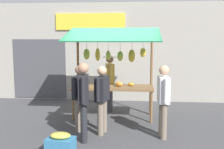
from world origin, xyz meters
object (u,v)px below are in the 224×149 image
(shopper_in_striped_shirt, at_px, (163,96))
(produce_crate_near, at_px, (61,143))
(shopper_in_grey_tee, at_px, (84,96))
(vendor_with_sunhat, at_px, (110,78))
(shopper_with_ponytail, at_px, (102,95))
(market_stall, at_px, (114,62))
(shopper_with_shopping_bag, at_px, (80,93))

(shopper_in_striped_shirt, xyz_separation_m, produce_crate_near, (2.04, 1.05, -0.75))
(shopper_in_striped_shirt, height_order, shopper_in_grey_tee, shopper_in_grey_tee)
(shopper_in_striped_shirt, xyz_separation_m, shopper_in_grey_tee, (1.71, 0.36, 0.05))
(vendor_with_sunhat, height_order, shopper_with_ponytail, vendor_with_sunhat)
(market_stall, xyz_separation_m, shopper_with_shopping_bag, (0.71, 1.15, -0.66))
(market_stall, relative_size, shopper_with_ponytail, 1.58)
(shopper_with_shopping_bag, relative_size, produce_crate_near, 2.75)
(market_stall, height_order, vendor_with_sunhat, market_stall)
(shopper_in_striped_shirt, distance_m, shopper_with_ponytail, 1.38)
(shopper_with_ponytail, distance_m, produce_crate_near, 1.52)
(shopper_in_striped_shirt, bearing_deg, vendor_with_sunhat, 28.73)
(produce_crate_near, bearing_deg, shopper_in_striped_shirt, -152.72)
(shopper_in_grey_tee, bearing_deg, shopper_in_striped_shirt, -88.01)
(market_stall, relative_size, shopper_in_striped_shirt, 1.54)
(shopper_with_shopping_bag, xyz_separation_m, shopper_in_grey_tee, (-0.23, 0.70, 0.09))
(market_stall, distance_m, shopper_in_grey_tee, 1.99)
(shopper_with_ponytail, height_order, shopper_with_shopping_bag, shopper_with_ponytail)
(market_stall, xyz_separation_m, shopper_with_ponytail, (0.14, 1.37, -0.65))
(shopper_in_striped_shirt, bearing_deg, shopper_with_shopping_bag, 76.05)
(shopper_with_ponytail, distance_m, shopper_with_shopping_bag, 0.61)
(market_stall, bearing_deg, vendor_with_sunhat, -75.59)
(market_stall, distance_m, vendor_with_sunhat, 0.91)
(vendor_with_sunhat, distance_m, produce_crate_near, 3.39)
(vendor_with_sunhat, relative_size, produce_crate_near, 2.97)
(vendor_with_sunhat, relative_size, shopper_in_striped_shirt, 1.04)
(vendor_with_sunhat, distance_m, shopper_with_shopping_bag, 1.92)
(shopper_in_grey_tee, distance_m, produce_crate_near, 1.10)
(vendor_with_sunhat, xyz_separation_m, shopper_in_striped_shirt, (-1.41, 2.18, -0.07))
(market_stall, bearing_deg, shopper_in_striped_shirt, 129.86)
(shopper_in_striped_shirt, relative_size, shopper_with_ponytail, 1.03)
(market_stall, relative_size, shopper_with_shopping_bag, 1.60)
(vendor_with_sunhat, relative_size, shopper_with_ponytail, 1.07)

